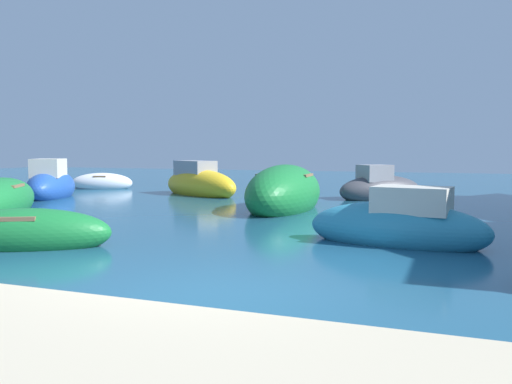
# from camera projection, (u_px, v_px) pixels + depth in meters

# --- Properties ---
(ground) EXTENTS (80.00, 80.00, 0.00)m
(ground) POSITION_uv_depth(u_px,v_px,m) (211.00, 295.00, 7.19)
(ground) COLOR #1E5170
(moored_boat_0) EXTENTS (2.33, 5.39, 1.89)m
(moored_boat_0) POSITION_uv_depth(u_px,v_px,m) (285.00, 193.00, 17.41)
(moored_boat_0) COLOR #197233
(moored_boat_0) RESTS_ON ground
(moored_boat_3) EXTENTS (4.94, 3.82, 1.78)m
(moored_boat_3) POSITION_uv_depth(u_px,v_px,m) (199.00, 184.00, 22.89)
(moored_boat_3) COLOR gold
(moored_boat_3) RESTS_ON ground
(moored_boat_5) EXTENTS (3.22, 2.16, 1.01)m
(moored_boat_5) POSITION_uv_depth(u_px,v_px,m) (102.00, 183.00, 26.46)
(moored_boat_5) COLOR white
(moored_boat_5) RESTS_ON ground
(moored_boat_6) EXTENTS (3.06, 4.21, 1.90)m
(moored_boat_6) POSITION_uv_depth(u_px,v_px,m) (51.00, 185.00, 21.69)
(moored_boat_6) COLOR #1E479E
(moored_boat_6) RESTS_ON ground
(moored_boat_7) EXTENTS (3.90, 1.81, 1.47)m
(moored_boat_7) POSITION_uv_depth(u_px,v_px,m) (398.00, 226.00, 11.00)
(moored_boat_7) COLOR teal
(moored_boat_7) RESTS_ON ground
(moored_boat_8) EXTENTS (3.56, 2.55, 1.02)m
(moored_boat_8) POSITION_uv_depth(u_px,v_px,m) (24.00, 233.00, 10.64)
(moored_boat_8) COLOR #197233
(moored_boat_8) RESTS_ON ground
(moored_boat_9) EXTENTS (3.61, 3.49, 1.62)m
(moored_boat_9) POSITION_uv_depth(u_px,v_px,m) (380.00, 189.00, 20.95)
(moored_boat_9) COLOR #3F3F47
(moored_boat_9) RESTS_ON ground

